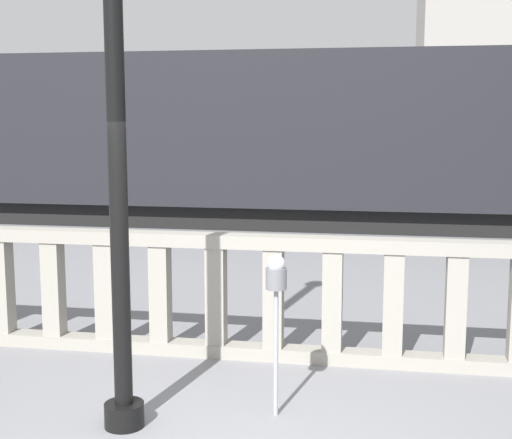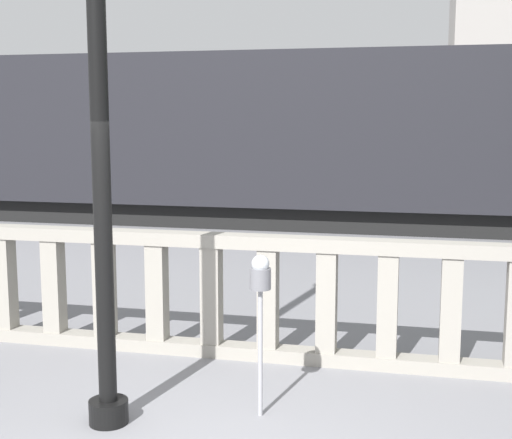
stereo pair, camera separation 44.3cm
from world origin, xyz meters
name	(u,v)px [view 2 (the right image)]	position (x,y,z in m)	size (l,w,h in m)	color
balustrade	(268,298)	(0.00, 2.60, 0.66)	(12.94, 0.24, 1.32)	gray
lamppost	(100,120)	(-0.96, 0.76, 2.51)	(0.33, 0.33, 5.05)	black
parking_meter	(260,286)	(0.24, 1.20, 1.13)	(0.18, 0.18, 1.40)	#99999E
train_near	(429,138)	(1.66, 12.13, 2.07)	(22.27, 3.06, 4.55)	black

